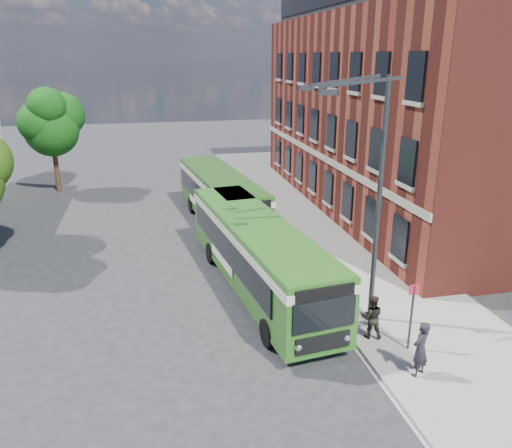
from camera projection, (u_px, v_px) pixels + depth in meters
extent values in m
plane|color=#262628|center=(226.00, 310.00, 19.74)|extent=(120.00, 120.00, 0.00)
cube|color=gray|center=(325.00, 230.00, 28.53)|extent=(6.00, 48.00, 0.15)
cube|color=beige|center=(273.00, 235.00, 27.94)|extent=(0.12, 48.00, 0.01)
cube|color=maroon|center=(412.00, 115.00, 31.74)|extent=(12.00, 26.00, 12.00)
cube|color=#B2AC96|center=(320.00, 156.00, 31.29)|extent=(0.12, 26.00, 0.35)
cylinder|color=#313436|center=(369.00, 318.00, 18.89)|extent=(0.44, 0.44, 0.30)
cylinder|color=#313436|center=(378.00, 208.00, 17.49)|extent=(0.18, 0.18, 9.00)
cube|color=#313436|center=(361.00, 82.00, 15.31)|extent=(2.58, 0.46, 0.37)
cube|color=#313436|center=(346.00, 80.00, 16.42)|extent=(2.58, 0.46, 0.37)
cube|color=#313436|center=(328.00, 92.00, 14.70)|extent=(0.55, 0.22, 0.16)
cube|color=#313436|center=(305.00, 88.00, 16.69)|extent=(0.55, 0.22, 0.16)
cylinder|color=#313436|center=(411.00, 319.00, 16.58)|extent=(0.08, 0.08, 2.50)
cube|color=red|center=(414.00, 290.00, 16.23)|extent=(0.35, 0.04, 0.35)
cube|color=#2D661E|center=(257.00, 250.00, 21.09)|extent=(4.03, 12.59, 2.45)
cube|color=#2D661E|center=(257.00, 277.00, 21.50)|extent=(4.08, 12.64, 0.14)
cube|color=black|center=(226.00, 248.00, 20.91)|extent=(1.40, 10.51, 1.10)
cube|color=black|center=(282.00, 241.00, 21.72)|extent=(1.40, 10.51, 1.10)
cube|color=beige|center=(257.00, 232.00, 20.82)|extent=(4.10, 12.66, 0.32)
cube|color=#2D661E|center=(257.00, 223.00, 20.71)|extent=(3.92, 12.48, 0.12)
cube|color=black|center=(324.00, 314.00, 15.48)|extent=(2.14, 0.35, 1.05)
cube|color=black|center=(325.00, 293.00, 15.23)|extent=(1.99, 0.33, 0.38)
cube|color=black|center=(323.00, 343.00, 15.79)|extent=(1.90, 0.32, 0.55)
sphere|color=silver|center=(298.00, 347.00, 15.54)|extent=(0.26, 0.26, 0.26)
sphere|color=silver|center=(346.00, 338.00, 16.08)|extent=(0.26, 0.26, 0.26)
cube|color=black|center=(218.00, 205.00, 26.57)|extent=(1.99, 0.33, 0.90)
cube|color=white|center=(222.00, 259.00, 21.77)|extent=(0.44, 3.18, 0.45)
cylinder|color=black|center=(268.00, 333.00, 17.21)|extent=(0.40, 1.03, 1.00)
cylinder|color=black|center=(329.00, 321.00, 17.95)|extent=(0.40, 1.03, 1.00)
cylinder|color=black|center=(211.00, 253.00, 24.15)|extent=(0.40, 1.03, 1.00)
cylinder|color=black|center=(256.00, 247.00, 24.89)|extent=(0.40, 1.03, 1.00)
cube|color=#245016|center=(221.00, 195.00, 29.38)|extent=(3.87, 11.37, 2.45)
cube|color=#245016|center=(221.00, 216.00, 29.79)|extent=(3.91, 11.41, 0.14)
cube|color=black|center=(198.00, 194.00, 29.21)|extent=(1.24, 9.28, 1.10)
cube|color=black|center=(240.00, 190.00, 30.01)|extent=(1.24, 9.28, 1.10)
cube|color=beige|center=(220.00, 181.00, 29.12)|extent=(3.94, 11.44, 0.32)
cube|color=#245016|center=(220.00, 175.00, 29.00)|extent=(3.76, 11.26, 0.12)
cube|color=black|center=(251.00, 220.00, 24.32)|extent=(2.14, 0.35, 1.05)
cube|color=black|center=(252.00, 206.00, 24.07)|extent=(1.99, 0.33, 0.38)
cube|color=black|center=(252.00, 239.00, 24.64)|extent=(1.90, 0.32, 0.55)
sphere|color=silver|center=(235.00, 241.00, 24.39)|extent=(0.26, 0.26, 0.26)
sphere|color=silver|center=(268.00, 237.00, 24.92)|extent=(0.26, 0.26, 0.26)
cube|color=black|center=(199.00, 171.00, 34.31)|extent=(1.99, 0.33, 0.90)
cube|color=white|center=(196.00, 203.00, 30.07)|extent=(0.44, 3.18, 0.45)
cylinder|color=black|center=(219.00, 239.00, 26.06)|extent=(0.40, 1.03, 1.00)
cylinder|color=black|center=(261.00, 233.00, 26.79)|extent=(0.40, 1.03, 1.00)
cylinder|color=black|center=(192.00, 205.00, 31.90)|extent=(0.40, 1.03, 1.00)
cylinder|color=black|center=(227.00, 202.00, 32.64)|extent=(0.40, 1.03, 1.00)
imported|color=black|center=(420.00, 349.00, 15.25)|extent=(0.80, 0.71, 1.83)
imported|color=black|center=(372.00, 317.00, 17.35)|extent=(0.93, 0.82, 1.60)
cylinder|color=#382214|center=(57.00, 170.00, 36.49)|extent=(0.36, 0.36, 3.23)
sphere|color=#10410E|center=(51.00, 130.00, 35.55)|extent=(3.82, 3.82, 3.82)
sphere|color=#10410E|center=(62.00, 115.00, 35.93)|extent=(3.23, 3.23, 3.23)
sphere|color=#10410E|center=(39.00, 123.00, 34.75)|extent=(2.94, 2.94, 2.94)
sphere|color=#10410E|center=(46.00, 106.00, 34.33)|extent=(2.64, 2.64, 2.64)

